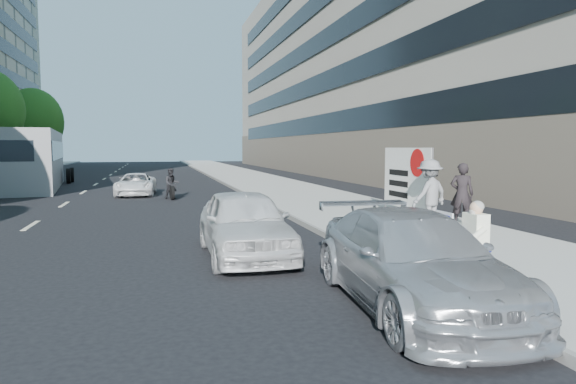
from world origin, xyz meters
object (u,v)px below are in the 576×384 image
object	(u,v)px
pedestrian_woman	(462,194)
parked_sedan	(413,260)
seated_protester	(468,235)
white_sedan_near	(245,223)
bus	(35,160)
jogger	(429,194)
white_sedan_far	(136,184)
protest_banner	(406,178)
motorcycle	(172,185)

from	to	relation	value
pedestrian_woman	parked_sedan	bearing A→B (deg)	87.08
seated_protester	white_sedan_near	bearing A→B (deg)	135.46
white_sedan_near	bus	bearing A→B (deg)	111.79
pedestrian_woman	seated_protester	bearing A→B (deg)	93.00
bus	white_sedan_near	bearing A→B (deg)	-75.08
jogger	white_sedan_far	bearing A→B (deg)	-80.21
seated_protester	bus	bearing A→B (deg)	115.44
white_sedan_far	pedestrian_woman	bearing A→B (deg)	-51.96
protest_banner	seated_protester	bearing A→B (deg)	-109.66
parked_sedan	bus	distance (m)	27.70
jogger	motorcycle	xyz separation A→B (m)	(-6.50, 11.62, -0.46)
pedestrian_woman	white_sedan_near	bearing A→B (deg)	52.33
pedestrian_woman	protest_banner	xyz separation A→B (m)	(-0.84, 1.72, 0.36)
protest_banner	jogger	bearing A→B (deg)	-100.17
seated_protester	jogger	distance (m)	5.38
jogger	parked_sedan	bearing A→B (deg)	37.25
jogger	bus	distance (m)	24.30
protest_banner	motorcycle	bearing A→B (deg)	125.60
pedestrian_woman	motorcycle	xyz separation A→B (m)	(-7.71, 11.32, -0.40)
jogger	bus	xyz separation A→B (m)	(-13.94, 19.89, 0.54)
protest_banner	bus	world-z (taller)	bus
jogger	white_sedan_far	size ratio (longest dim) A/B	0.48
jogger	white_sedan_near	bearing A→B (deg)	-3.29
jogger	white_sedan_far	world-z (taller)	jogger
jogger	pedestrian_woman	distance (m)	1.25
seated_protester	jogger	size ratio (longest dim) A/B	0.69
protest_banner	white_sedan_near	size ratio (longest dim) A/B	0.71
protest_banner	bus	distance (m)	22.89
white_sedan_near	bus	xyz separation A→B (m)	(-8.52, 21.60, 0.91)
parked_sedan	motorcycle	xyz separation A→B (m)	(-2.89, 17.41, -0.06)
white_sedan_near	bus	distance (m)	23.24
bus	pedestrian_woman	bearing A→B (deg)	-58.90
seated_protester	motorcycle	world-z (taller)	seated_protester
seated_protester	pedestrian_woman	bearing A→B (deg)	57.55
parked_sedan	white_sedan_near	world-z (taller)	white_sedan_near
parked_sedan	white_sedan_far	bearing A→B (deg)	107.00
white_sedan_near	white_sedan_far	bearing A→B (deg)	100.28
pedestrian_woman	motorcycle	world-z (taller)	pedestrian_woman
parked_sedan	white_sedan_near	size ratio (longest dim) A/B	1.12
white_sedan_near	motorcycle	world-z (taller)	white_sedan_near
jogger	protest_banner	size ratio (longest dim) A/B	0.62
jogger	protest_banner	distance (m)	2.09
white_sedan_far	seated_protester	bearing A→B (deg)	-68.86
seated_protester	motorcycle	distance (m)	17.13
pedestrian_woman	white_sedan_far	size ratio (longest dim) A/B	0.45
bus	seated_protester	bearing A→B (deg)	-71.18
jogger	protest_banner	world-z (taller)	protest_banner
white_sedan_far	motorcycle	size ratio (longest dim) A/B	1.91
seated_protester	parked_sedan	bearing A→B (deg)	-150.35
parked_sedan	white_sedan_far	world-z (taller)	parked_sedan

